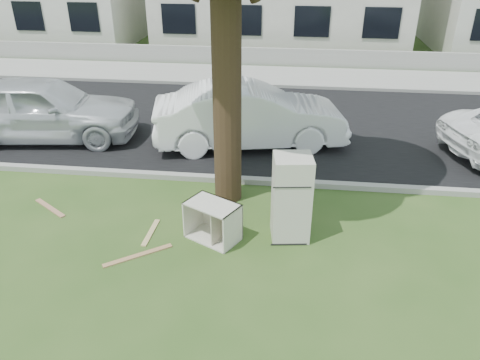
# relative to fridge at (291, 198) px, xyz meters

# --- Properties ---
(ground) EXTENTS (120.00, 120.00, 0.00)m
(ground) POSITION_rel_fridge_xyz_m (-0.87, -0.56, -0.77)
(ground) COLOR #2F4E1C
(road) EXTENTS (120.00, 7.00, 0.01)m
(road) POSITION_rel_fridge_xyz_m (-0.87, 5.44, -0.77)
(road) COLOR black
(road) RESTS_ON ground
(kerb_near) EXTENTS (120.00, 0.18, 0.12)m
(kerb_near) POSITION_rel_fridge_xyz_m (-0.87, 1.89, -0.77)
(kerb_near) COLOR gray
(kerb_near) RESTS_ON ground
(kerb_far) EXTENTS (120.00, 0.18, 0.12)m
(kerb_far) POSITION_rel_fridge_xyz_m (-0.87, 8.99, -0.77)
(kerb_far) COLOR gray
(kerb_far) RESTS_ON ground
(sidewalk) EXTENTS (120.00, 2.80, 0.01)m
(sidewalk) POSITION_rel_fridge_xyz_m (-0.87, 10.44, -0.77)
(sidewalk) COLOR gray
(sidewalk) RESTS_ON ground
(low_wall) EXTENTS (120.00, 0.15, 0.70)m
(low_wall) POSITION_rel_fridge_xyz_m (-0.87, 12.04, -0.42)
(low_wall) COLOR gray
(low_wall) RESTS_ON ground
(fridge) EXTENTS (0.71, 0.67, 1.54)m
(fridge) POSITION_rel_fridge_xyz_m (0.00, 0.00, 0.00)
(fridge) COLOR white
(fridge) RESTS_ON ground
(cabinet) EXTENTS (1.05, 0.91, 0.70)m
(cabinet) POSITION_rel_fridge_xyz_m (-1.33, -0.23, -0.42)
(cabinet) COLOR beige
(cabinet) RESTS_ON ground
(plank_a) EXTENTS (1.02, 0.78, 0.02)m
(plank_a) POSITION_rel_fridge_xyz_m (-2.49, -0.90, -0.76)
(plank_a) COLOR #A77C51
(plank_a) RESTS_ON ground
(plank_b) EXTENTS (0.86, 0.63, 0.02)m
(plank_b) POSITION_rel_fridge_xyz_m (-4.67, 0.37, -0.76)
(plank_b) COLOR #A77657
(plank_b) RESTS_ON ground
(plank_c) EXTENTS (0.11, 0.84, 0.02)m
(plank_c) POSITION_rel_fridge_xyz_m (-2.47, -0.22, -0.76)
(plank_c) COLOR tan
(plank_c) RESTS_ON ground
(car_center) EXTENTS (4.96, 2.61, 1.55)m
(car_center) POSITION_rel_fridge_xyz_m (-1.11, 3.96, 0.01)
(car_center) COLOR white
(car_center) RESTS_ON ground
(car_left) EXTENTS (4.97, 2.48, 1.63)m
(car_left) POSITION_rel_fridge_xyz_m (-6.39, 3.74, 0.04)
(car_left) COLOR silver
(car_left) RESTS_ON ground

